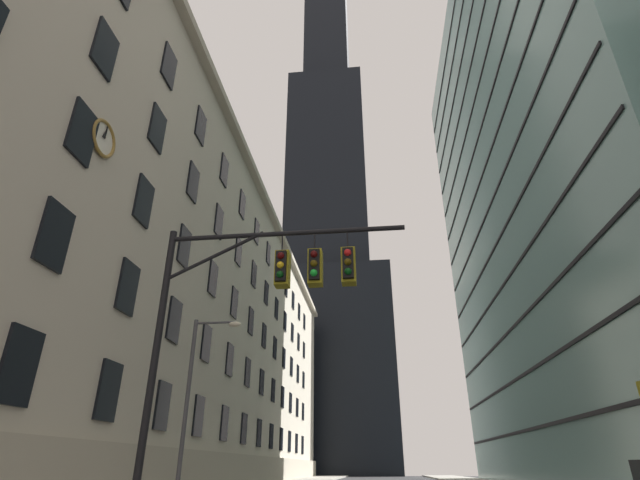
% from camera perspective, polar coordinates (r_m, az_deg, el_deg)
% --- Properties ---
extents(station_building, '(17.05, 75.64, 25.93)m').
position_cam_1_polar(station_building, '(47.02, -17.03, -10.26)').
color(station_building, beige).
rests_on(station_building, ground).
extents(dark_skyscraper, '(25.97, 25.97, 189.39)m').
position_cam_1_polar(dark_skyscraper, '(111.00, 1.05, 2.38)').
color(dark_skyscraper, black).
rests_on(dark_skyscraper, ground).
extents(glass_office_midrise, '(20.07, 48.54, 56.31)m').
position_cam_1_polar(glass_office_midrise, '(54.21, 29.40, 7.70)').
color(glass_office_midrise, gray).
rests_on(glass_office_midrise, ground).
extents(traffic_signal_mast, '(7.02, 0.63, 7.58)m').
position_cam_1_polar(traffic_signal_mast, '(13.25, -6.33, -6.35)').
color(traffic_signal_mast, black).
rests_on(traffic_signal_mast, sidewalk_left).
extents(street_lamppost, '(2.15, 0.32, 7.08)m').
position_cam_1_polar(street_lamppost, '(21.29, -14.68, -16.65)').
color(street_lamppost, '#47474C').
rests_on(street_lamppost, sidewalk_left).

